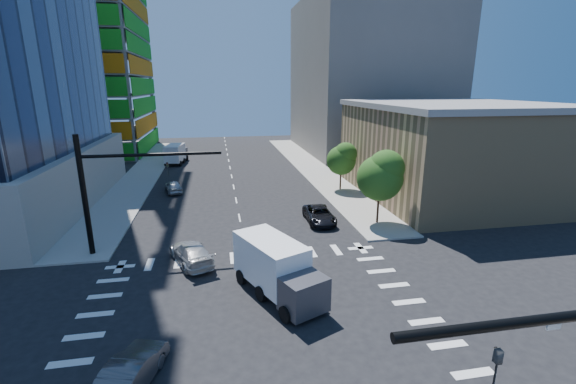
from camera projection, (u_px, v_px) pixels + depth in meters
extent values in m
plane|color=black|center=(260.00, 329.00, 20.38)|extent=(160.00, 160.00, 0.00)
cube|color=silver|center=(260.00, 329.00, 20.38)|extent=(20.00, 20.00, 0.01)
cube|color=#999691|center=(311.00, 167.00, 60.44)|extent=(5.00, 60.00, 0.15)
cube|color=#999691|center=(144.00, 173.00, 56.07)|extent=(5.00, 60.00, 0.15)
cube|color=#1B961C|center=(138.00, 16.00, 69.94)|extent=(0.12, 24.00, 49.00)
cube|color=tan|center=(454.00, 152.00, 44.25)|extent=(20.00, 22.00, 10.00)
cube|color=gray|center=(460.00, 105.00, 42.83)|extent=(20.50, 22.50, 0.60)
cube|color=#66605C|center=(367.00, 77.00, 73.45)|extent=(24.00, 30.00, 28.00)
imported|color=black|center=(495.00, 368.00, 8.45)|extent=(0.16, 0.20, 1.00)
cylinder|color=black|center=(84.00, 196.00, 28.01)|extent=(0.40, 0.40, 9.00)
cylinder|color=black|center=(152.00, 155.00, 28.11)|extent=(10.00, 0.24, 0.24)
imported|color=black|center=(168.00, 169.00, 28.58)|extent=(0.16, 0.20, 1.00)
cylinder|color=#382316|center=(378.00, 211.00, 35.48)|extent=(0.20, 0.20, 2.27)
sphere|color=#1C4512|center=(380.00, 178.00, 34.65)|extent=(4.16, 4.16, 4.16)
sphere|color=#346722|center=(386.00, 168.00, 34.18)|extent=(3.25, 3.25, 3.25)
cylinder|color=#382316|center=(340.00, 181.00, 46.95)|extent=(0.20, 0.20, 1.92)
sphere|color=#1C4512|center=(341.00, 160.00, 46.25)|extent=(3.52, 3.52, 3.52)
sphere|color=#346722|center=(345.00, 154.00, 45.81)|extent=(2.75, 2.75, 2.75)
imported|color=black|center=(319.00, 215.00, 36.08)|extent=(2.53, 5.29, 1.46)
imported|color=#B3B3B3|center=(191.00, 253.00, 27.78)|extent=(3.86, 5.70, 1.53)
imported|color=#A7AAAF|center=(173.00, 187.00, 46.11)|extent=(2.66, 4.50, 1.43)
imported|color=#46464B|center=(130.00, 373.00, 16.20)|extent=(2.81, 4.78, 1.49)
cube|color=white|center=(280.00, 266.00, 23.00)|extent=(4.42, 5.81, 2.73)
cube|color=#393A40|center=(280.00, 277.00, 23.19)|extent=(2.97, 2.70, 1.99)
cube|color=silver|center=(176.00, 152.00, 63.12)|extent=(3.10, 5.26, 2.58)
cube|color=#393A40|center=(177.00, 156.00, 63.29)|extent=(2.52, 2.11, 1.89)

